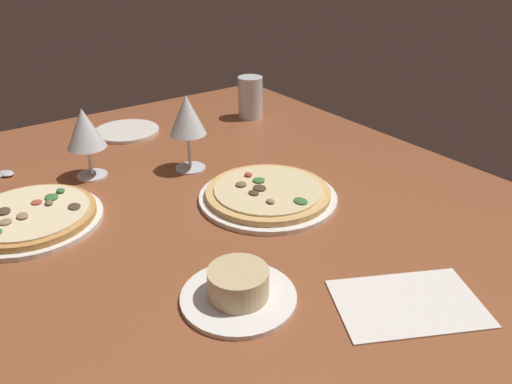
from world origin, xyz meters
TOP-DOWN VIEW (x-y plane):
  - dining_table at (0.00, 0.00)cm, footprint 150.00×110.00cm
  - pizza_main at (1.05, -6.74)cm, footprint 28.17×28.17cm
  - pizza_side at (19.67, 34.87)cm, footprint 26.28×26.28cm
  - ramekin_on_saucer at (-21.49, 15.62)cm, footprint 17.43×17.43cm
  - wine_glass_far at (23.51, -1.22)cm, footprint 8.34×8.34cm
  - wine_glass_near at (32.91, 18.58)cm, footprint 8.37×8.37cm
  - water_glass at (45.08, -33.32)cm, footprint 7.09×7.09cm
  - side_plate at (54.13, 1.47)cm, footprint 17.41×17.41cm
  - paper_menu at (-36.95, -4.04)cm, footprint 21.97×25.24cm
  - spoon at (44.07, 35.14)cm, footprint 6.32×9.65cm

SIDE VIEW (x-z plane):
  - dining_table at x=0.00cm, z-range 0.00..4.00cm
  - paper_menu at x=-36.95cm, z-range 4.00..4.30cm
  - side_plate at x=54.13cm, z-range 4.00..4.90cm
  - spoon at x=44.07cm, z-range 3.96..4.96cm
  - pizza_main at x=1.05cm, z-range 3.53..6.89cm
  - pizza_side at x=19.67cm, z-range 3.55..6.92cm
  - ramekin_on_saucer at x=-21.49cm, z-range 3.36..8.64cm
  - water_glass at x=45.08cm, z-range 3.46..15.38cm
  - wine_glass_near at x=32.91cm, z-range 7.11..22.87cm
  - wine_glass_far at x=23.51cm, z-range 7.72..25.13cm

